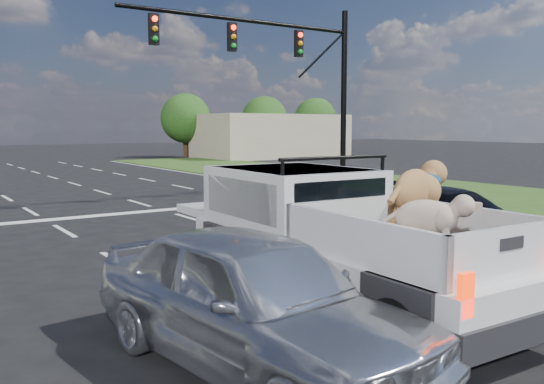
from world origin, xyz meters
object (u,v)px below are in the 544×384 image
at_px(black_coupe, 449,222).
at_px(pickup_truck, 337,234).
at_px(traffic_signal, 294,68).
at_px(silver_sedan, 254,299).

bearing_deg(black_coupe, pickup_truck, -163.08).
distance_m(traffic_signal, silver_sedan, 15.82).
bearing_deg(silver_sedan, pickup_truck, 22.90).
relative_size(traffic_signal, silver_sedan, 2.02).
bearing_deg(traffic_signal, silver_sedan, -127.83).
xyz_separation_m(pickup_truck, silver_sedan, (-2.27, -1.30, -0.26)).
xyz_separation_m(traffic_signal, pickup_truck, (-7.12, -10.80, -3.70)).
height_order(pickup_truck, black_coupe, pickup_truck).
height_order(silver_sedan, black_coupe, silver_sedan).
height_order(traffic_signal, silver_sedan, traffic_signal).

